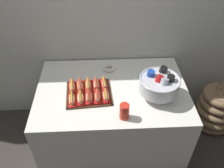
{
  "coord_description": "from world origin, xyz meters",
  "views": [
    {
      "loc": [
        -0.08,
        -1.64,
        2.24
      ],
      "look_at": [
        0.0,
        0.0,
        0.82
      ],
      "focal_mm": 37.86,
      "sensor_mm": 36.0,
      "label": 1
    }
  ],
  "objects_px": {
    "hot_dog_9": "(104,84)",
    "cup_stack": "(124,111)",
    "donut": "(109,68)",
    "hot_dog_5": "(72,86)",
    "hot_dog_8": "(96,84)",
    "punch_bowl": "(159,84)",
    "buffet_table": "(112,115)",
    "floor_vase": "(216,109)",
    "hot_dog_1": "(80,98)",
    "hot_dog_7": "(88,85)",
    "hot_dog_2": "(89,97)",
    "hot_dog_6": "(80,86)",
    "hot_dog_4": "(106,96)",
    "serving_tray": "(89,93)",
    "hot_dog_0": "(72,99)",
    "hot_dog_3": "(98,97)"
  },
  "relations": [
    {
      "from": "buffet_table",
      "to": "donut",
      "type": "bearing_deg",
      "value": 92.99
    },
    {
      "from": "hot_dog_2",
      "to": "hot_dog_0",
      "type": "bearing_deg",
      "value": -175.98
    },
    {
      "from": "floor_vase",
      "to": "buffet_table",
      "type": "bearing_deg",
      "value": -172.03
    },
    {
      "from": "hot_dog_6",
      "to": "hot_dog_8",
      "type": "xyz_separation_m",
      "value": [
        0.15,
        0.01,
        -0.0
      ]
    },
    {
      "from": "hot_dog_4",
      "to": "hot_dog_6",
      "type": "height_order",
      "value": "hot_dog_6"
    },
    {
      "from": "hot_dog_3",
      "to": "hot_dog_6",
      "type": "xyz_separation_m",
      "value": [
        -0.16,
        0.15,
        0.0
      ]
    },
    {
      "from": "hot_dog_0",
      "to": "hot_dog_7",
      "type": "bearing_deg",
      "value": 51.75
    },
    {
      "from": "serving_tray",
      "to": "cup_stack",
      "type": "height_order",
      "value": "cup_stack"
    },
    {
      "from": "hot_dog_1",
      "to": "hot_dog_7",
      "type": "relative_size",
      "value": 0.94
    },
    {
      "from": "floor_vase",
      "to": "hot_dog_2",
      "type": "relative_size",
      "value": 6.82
    },
    {
      "from": "serving_tray",
      "to": "hot_dog_0",
      "type": "xyz_separation_m",
      "value": [
        -0.14,
        -0.09,
        0.03
      ]
    },
    {
      "from": "hot_dog_6",
      "to": "serving_tray",
      "type": "bearing_deg",
      "value": -43.71
    },
    {
      "from": "hot_dog_8",
      "to": "hot_dog_9",
      "type": "height_order",
      "value": "same"
    },
    {
      "from": "hot_dog_8",
      "to": "buffet_table",
      "type": "bearing_deg",
      "value": -10.85
    },
    {
      "from": "hot_dog_1",
      "to": "donut",
      "type": "relative_size",
      "value": 1.34
    },
    {
      "from": "hot_dog_1",
      "to": "hot_dog_9",
      "type": "height_order",
      "value": "hot_dog_9"
    },
    {
      "from": "hot_dog_1",
      "to": "hot_dog_2",
      "type": "distance_m",
      "value": 0.08
    },
    {
      "from": "hot_dog_9",
      "to": "punch_bowl",
      "type": "height_order",
      "value": "punch_bowl"
    },
    {
      "from": "hot_dog_3",
      "to": "hot_dog_8",
      "type": "distance_m",
      "value": 0.17
    },
    {
      "from": "hot_dog_5",
      "to": "hot_dog_9",
      "type": "relative_size",
      "value": 0.99
    },
    {
      "from": "hot_dog_9",
      "to": "donut",
      "type": "height_order",
      "value": "hot_dog_9"
    },
    {
      "from": "hot_dog_7",
      "to": "punch_bowl",
      "type": "relative_size",
      "value": 0.53
    },
    {
      "from": "hot_dog_7",
      "to": "cup_stack",
      "type": "relative_size",
      "value": 1.29
    },
    {
      "from": "hot_dog_2",
      "to": "cup_stack",
      "type": "bearing_deg",
      "value": -36.48
    },
    {
      "from": "buffet_table",
      "to": "hot_dog_6",
      "type": "height_order",
      "value": "hot_dog_6"
    },
    {
      "from": "hot_dog_7",
      "to": "hot_dog_9",
      "type": "height_order",
      "value": "same"
    },
    {
      "from": "hot_dog_3",
      "to": "hot_dog_7",
      "type": "bearing_deg",
      "value": 118.46
    },
    {
      "from": "hot_dog_8",
      "to": "punch_bowl",
      "type": "xyz_separation_m",
      "value": [
        0.55,
        -0.15,
        0.11
      ]
    },
    {
      "from": "floor_vase",
      "to": "punch_bowl",
      "type": "height_order",
      "value": "floor_vase"
    },
    {
      "from": "hot_dog_4",
      "to": "hot_dog_8",
      "type": "bearing_deg",
      "value": 118.46
    },
    {
      "from": "hot_dog_9",
      "to": "cup_stack",
      "type": "distance_m",
      "value": 0.42
    },
    {
      "from": "hot_dog_7",
      "to": "hot_dog_5",
      "type": "bearing_deg",
      "value": -175.98
    },
    {
      "from": "hot_dog_7",
      "to": "cup_stack",
      "type": "distance_m",
      "value": 0.49
    },
    {
      "from": "hot_dog_8",
      "to": "hot_dog_9",
      "type": "distance_m",
      "value": 0.08
    },
    {
      "from": "hot_dog_2",
      "to": "cup_stack",
      "type": "xyz_separation_m",
      "value": [
        0.29,
        -0.22,
        0.03
      ]
    },
    {
      "from": "serving_tray",
      "to": "hot_dog_2",
      "type": "distance_m",
      "value": 0.09
    },
    {
      "from": "buffet_table",
      "to": "cup_stack",
      "type": "height_order",
      "value": "cup_stack"
    },
    {
      "from": "cup_stack",
      "to": "hot_dog_5",
      "type": "bearing_deg",
      "value": 140.77
    },
    {
      "from": "hot_dog_4",
      "to": "hot_dog_1",
      "type": "bearing_deg",
      "value": -175.98
    },
    {
      "from": "hot_dog_6",
      "to": "donut",
      "type": "distance_m",
      "value": 0.4
    },
    {
      "from": "hot_dog_4",
      "to": "donut",
      "type": "height_order",
      "value": "hot_dog_4"
    },
    {
      "from": "serving_tray",
      "to": "hot_dog_8",
      "type": "distance_m",
      "value": 0.12
    },
    {
      "from": "buffet_table",
      "to": "hot_dog_9",
      "type": "bearing_deg",
      "value": 155.06
    },
    {
      "from": "buffet_table",
      "to": "hot_dog_2",
      "type": "relative_size",
      "value": 9.09
    },
    {
      "from": "hot_dog_0",
      "to": "hot_dog_5",
      "type": "xyz_separation_m",
      "value": [
        -0.01,
        0.16,
        0.0
      ]
    },
    {
      "from": "buffet_table",
      "to": "hot_dog_6",
      "type": "relative_size",
      "value": 7.67
    },
    {
      "from": "buffet_table",
      "to": "hot_dog_5",
      "type": "xyz_separation_m",
      "value": [
        -0.37,
        0.01,
        0.4
      ]
    },
    {
      "from": "donut",
      "to": "hot_dog_5",
      "type": "bearing_deg",
      "value": -141.38
    },
    {
      "from": "hot_dog_5",
      "to": "donut",
      "type": "xyz_separation_m",
      "value": [
        0.36,
        0.28,
        -0.02
      ]
    },
    {
      "from": "hot_dog_7",
      "to": "hot_dog_8",
      "type": "distance_m",
      "value": 0.08
    }
  ]
}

